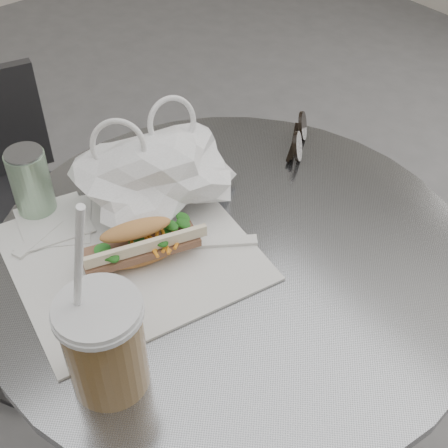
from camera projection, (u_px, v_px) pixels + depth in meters
cafe_table at (230, 356)px, 1.15m from camera, size 0.76×0.76×0.74m
chair_far at (16, 257)px, 1.51m from camera, size 0.40×0.43×0.76m
sandwich_paper at (131, 253)px, 0.96m from camera, size 0.40×0.38×0.00m
banh_mi at (139, 244)px, 0.92m from camera, size 0.23×0.14×0.07m
iced_coffee at (104, 343)px, 0.74m from camera, size 0.11×0.11×0.31m
sunglasses at (298, 138)px, 1.15m from camera, size 0.11×0.09×0.05m
plastic_bag at (157, 174)px, 1.01m from camera, size 0.30×0.27×0.12m
napkin_stack at (54, 222)px, 1.01m from camera, size 0.16×0.16×0.01m
drink_can at (31, 183)px, 0.99m from camera, size 0.06×0.06×0.12m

